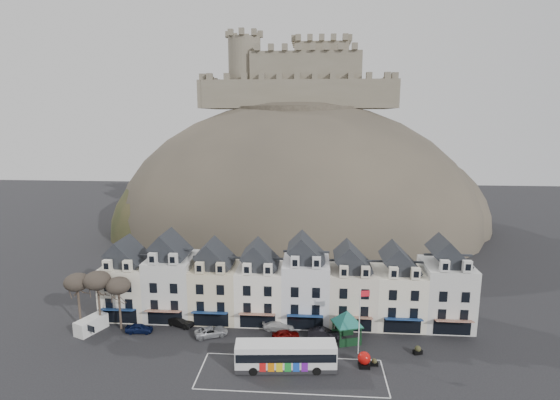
# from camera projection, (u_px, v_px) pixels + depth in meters

# --- Properties ---
(ground) EXTENTS (300.00, 300.00, 0.00)m
(ground) POSITION_uv_depth(u_px,v_px,m) (274.00, 379.00, 50.82)
(ground) COLOR black
(ground) RESTS_ON ground
(coach_bay_markings) EXTENTS (22.00, 7.50, 0.01)m
(coach_bay_markings) POSITION_uv_depth(u_px,v_px,m) (291.00, 374.00, 51.89)
(coach_bay_markings) COLOR silver
(coach_bay_markings) RESTS_ON ground
(townhouse_terrace) EXTENTS (54.40, 9.35, 11.80)m
(townhouse_terrace) POSITION_uv_depth(u_px,v_px,m) (284.00, 284.00, 65.43)
(townhouse_terrace) COLOR white
(townhouse_terrace) RESTS_ON ground
(castle_hill) EXTENTS (100.00, 76.00, 68.00)m
(castle_hill) POSITION_uv_depth(u_px,v_px,m) (301.00, 228.00, 118.20)
(castle_hill) COLOR #3D382F
(castle_hill) RESTS_ON ground
(castle) EXTENTS (50.20, 22.20, 22.00)m
(castle) POSITION_uv_depth(u_px,v_px,m) (300.00, 78.00, 117.45)
(castle) COLOR #6B6251
(castle) RESTS_ON ground
(tree_left_far) EXTENTS (3.61, 3.61, 8.24)m
(tree_left_far) POSITION_uv_depth(u_px,v_px,m) (77.00, 283.00, 61.92)
(tree_left_far) COLOR #392C24
(tree_left_far) RESTS_ON ground
(tree_left_mid) EXTENTS (3.78, 3.78, 8.64)m
(tree_left_mid) POSITION_uv_depth(u_px,v_px,m) (97.00, 281.00, 61.63)
(tree_left_mid) COLOR #392C24
(tree_left_mid) RESTS_ON ground
(tree_left_near) EXTENTS (3.43, 3.43, 7.84)m
(tree_left_near) POSITION_uv_depth(u_px,v_px,m) (118.00, 286.00, 61.54)
(tree_left_near) COLOR #392C24
(tree_left_near) RESTS_ON ground
(bus) EXTENTS (12.32, 3.83, 3.42)m
(bus) POSITION_uv_depth(u_px,v_px,m) (286.00, 355.00, 52.57)
(bus) COLOR #262628
(bus) RESTS_ON ground
(bus_shelter) EXTENTS (6.68, 6.68, 4.45)m
(bus_shelter) POSITION_uv_depth(u_px,v_px,m) (347.00, 317.00, 58.79)
(bus_shelter) COLOR black
(bus_shelter) RESTS_ON ground
(red_buoy) EXTENTS (1.58, 1.58, 1.96)m
(red_buoy) POSITION_uv_depth(u_px,v_px,m) (364.00, 359.00, 53.17)
(red_buoy) COLOR black
(red_buoy) RESTS_ON ground
(flagpole) EXTENTS (1.27, 0.30, 8.85)m
(flagpole) POSITION_uv_depth(u_px,v_px,m) (360.00, 317.00, 55.41)
(flagpole) COLOR silver
(flagpole) RESTS_ON ground
(white_van) EXTENTS (3.53, 4.90, 2.05)m
(white_van) POSITION_uv_depth(u_px,v_px,m) (91.00, 325.00, 61.91)
(white_van) COLOR white
(white_van) RESTS_ON ground
(planter_west) EXTENTS (0.95, 0.65, 0.93)m
(planter_west) POSITION_uv_depth(u_px,v_px,m) (374.00, 362.00, 53.52)
(planter_west) COLOR black
(planter_west) RESTS_ON ground
(planter_east) EXTENTS (1.27, 0.91, 1.15)m
(planter_east) POSITION_uv_depth(u_px,v_px,m) (418.00, 350.00, 56.11)
(planter_east) COLOR black
(planter_east) RESTS_ON ground
(car_navy) EXTENTS (3.88, 1.78, 1.29)m
(car_navy) POSITION_uv_depth(u_px,v_px,m) (139.00, 328.00, 61.67)
(car_navy) COLOR #0B143A
(car_navy) RESTS_ON ground
(car_black) EXTENTS (4.38, 2.87, 1.36)m
(car_black) POSITION_uv_depth(u_px,v_px,m) (180.00, 322.00, 63.53)
(car_black) COLOR black
(car_black) RESTS_ON ground
(car_silver) EXTENTS (5.00, 3.73, 1.28)m
(car_silver) POSITION_uv_depth(u_px,v_px,m) (211.00, 332.00, 60.70)
(car_silver) COLOR #A4A7AC
(car_silver) RESTS_ON ground
(car_white) EXTENTS (4.54, 1.89, 1.31)m
(car_white) POSITION_uv_depth(u_px,v_px,m) (278.00, 325.00, 62.47)
(car_white) COLOR silver
(car_white) RESTS_ON ground
(car_maroon) EXTENTS (4.01, 2.46, 1.28)m
(car_maroon) POSITION_uv_depth(u_px,v_px,m) (286.00, 334.00, 59.94)
(car_maroon) COLOR #540604
(car_maroon) RESTS_ON ground
(car_charcoal) EXTENTS (4.43, 2.04, 1.41)m
(car_charcoal) POSITION_uv_depth(u_px,v_px,m) (324.00, 334.00, 60.05)
(car_charcoal) COLOR black
(car_charcoal) RESTS_ON ground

